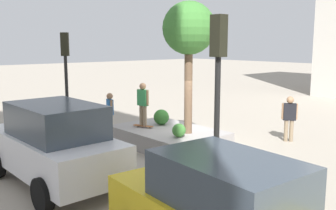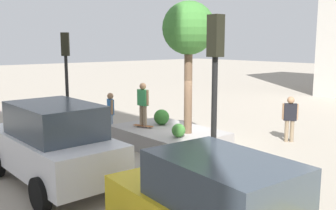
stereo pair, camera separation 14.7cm
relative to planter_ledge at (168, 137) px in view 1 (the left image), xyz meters
The scene contains 12 objects.
ground_plane 0.71m from the planter_ledge, 142.09° to the right, with size 120.00×120.00×0.00m, color #9E9384.
planter_ledge is the anchor object (origin of this frame).
plaza_tree 3.99m from the planter_ledge, behind, with size 1.81×1.81×4.55m.
boxwood_shrub 1.02m from the planter_ledge, 22.03° to the right, with size 0.60×0.60×0.60m, color #2D6628.
hedge_clump 1.39m from the planter_ledge, 155.94° to the left, with size 0.46×0.46×0.46m, color #3D7A33.
skateboard 1.05m from the planter_ledge, 32.75° to the left, with size 0.82×0.50×0.07m.
skateboarder 1.64m from the planter_ledge, 32.75° to the left, with size 0.54×0.26×1.61m.
police_car 5.00m from the planter_ledge, 101.24° to the left, with size 4.80×2.30×2.22m.
traffic_light_corner 4.56m from the planter_ledge, 44.14° to the left, with size 0.37×0.37×4.16m.
traffic_light_median 6.53m from the planter_ledge, 149.25° to the left, with size 0.28×0.34×4.34m.
passerby_with_bag 4.78m from the planter_ledge, 122.69° to the right, with size 0.49×0.46×1.77m.
bystander_watching 3.22m from the planter_ledge, ahead, with size 0.56×0.33×1.72m.
Camera 1 is at (-9.90, 9.35, 3.75)m, focal length 40.68 mm.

